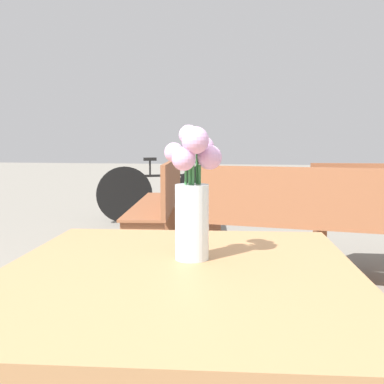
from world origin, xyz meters
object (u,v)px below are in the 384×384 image
(bench_near, at_px, (298,223))
(bicycle, at_px, (165,192))
(bench_middle, at_px, (163,201))
(flower_vase, at_px, (193,199))
(table_front, at_px, (179,316))

(bench_near, bearing_deg, bicycle, 120.55)
(bicycle, bearing_deg, bench_middle, -77.62)
(flower_vase, distance_m, bicycle, 5.06)
(bench_middle, height_order, bicycle, bench_middle)
(bench_near, relative_size, bicycle, 0.93)
(table_front, relative_size, flower_vase, 3.11)
(table_front, distance_m, bench_near, 2.41)
(flower_vase, bearing_deg, bicycle, 103.52)
(bench_near, relative_size, bench_middle, 0.77)
(flower_vase, distance_m, bench_middle, 3.30)
(flower_vase, height_order, bench_near, flower_vase)
(bench_near, bearing_deg, bench_middle, 142.47)
(bench_near, xyz_separation_m, bicycle, (-1.54, 2.62, -0.08))
(flower_vase, height_order, bicycle, flower_vase)
(bench_near, distance_m, bicycle, 3.04)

